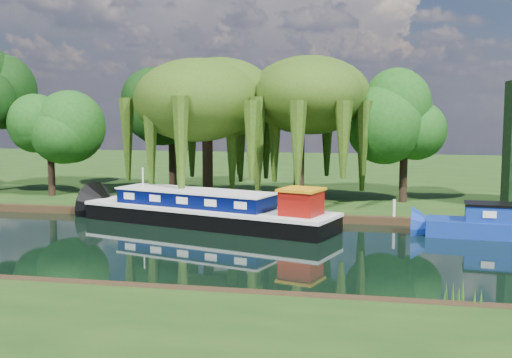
# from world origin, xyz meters

# --- Properties ---
(ground) EXTENTS (120.00, 120.00, 0.00)m
(ground) POSITION_xyz_m (0.00, 0.00, 0.00)
(ground) COLOR black
(far_bank) EXTENTS (120.00, 52.00, 0.45)m
(far_bank) POSITION_xyz_m (0.00, 34.00, 0.23)
(far_bank) COLOR #15330E
(far_bank) RESTS_ON ground
(dutch_barge) EXTENTS (15.79, 7.86, 3.26)m
(dutch_barge) POSITION_xyz_m (-1.47, 5.88, 0.81)
(dutch_barge) COLOR black
(dutch_barge) RESTS_ON ground
(white_cruiser) EXTENTS (2.57, 2.40, 1.09)m
(white_cruiser) POSITION_xyz_m (13.58, 5.69, 0.00)
(white_cruiser) COLOR silver
(white_cruiser) RESTS_ON ground
(willow_left) EXTENTS (7.62, 7.62, 9.14)m
(willow_left) POSITION_xyz_m (-3.32, 12.26, 7.09)
(willow_left) COLOR black
(willow_left) RESTS_ON far_bank
(willow_right) EXTENTS (7.26, 7.26, 8.84)m
(willow_right) POSITION_xyz_m (2.85, 12.53, 6.90)
(willow_right) COLOR black
(willow_right) RESTS_ON far_bank
(tree_far_left) EXTENTS (4.50, 4.50, 7.25)m
(tree_far_left) POSITION_xyz_m (-15.09, 12.66, 5.42)
(tree_far_left) COLOR black
(tree_far_left) RESTS_ON far_bank
(tree_far_mid) EXTENTS (5.23, 5.23, 8.56)m
(tree_far_mid) POSITION_xyz_m (-7.80, 18.10, 6.35)
(tree_far_mid) COLOR black
(tree_far_mid) RESTS_ON far_bank
(tree_far_right) EXTENTS (4.66, 4.66, 7.62)m
(tree_far_right) POSITION_xyz_m (9.63, 14.50, 5.70)
(tree_far_right) COLOR black
(tree_far_right) RESTS_ON far_bank
(lamppost) EXTENTS (0.36, 0.36, 2.56)m
(lamppost) POSITION_xyz_m (0.50, 10.50, 2.42)
(lamppost) COLOR silver
(lamppost) RESTS_ON far_bank
(mooring_posts) EXTENTS (19.16, 0.16, 1.00)m
(mooring_posts) POSITION_xyz_m (-0.50, 8.40, 0.95)
(mooring_posts) COLOR silver
(mooring_posts) RESTS_ON far_bank
(reeds_near) EXTENTS (33.70, 1.50, 1.10)m
(reeds_near) POSITION_xyz_m (6.87, -7.57, 0.55)
(reeds_near) COLOR #174612
(reeds_near) RESTS_ON ground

